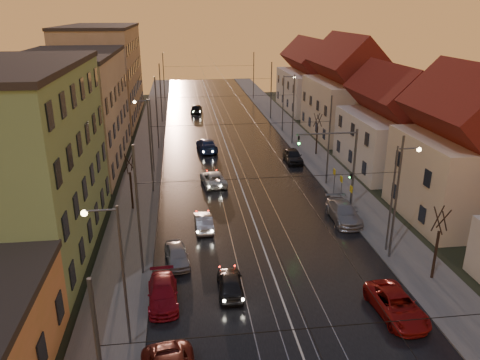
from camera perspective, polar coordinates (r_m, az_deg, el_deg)
name	(u,v)px	position (r m, az deg, el deg)	size (l,w,h in m)	color
ground	(303,356)	(25.69, 7.64, -20.54)	(160.00, 160.00, 0.00)	black
road	(226,144)	(61.30, -1.74, 4.35)	(16.00, 120.00, 0.04)	black
sidewalk_left	(148,147)	(61.19, -11.12, 4.00)	(4.00, 120.00, 0.15)	#4C4C4C
sidewalk_right	(300,141)	(62.99, 7.38, 4.68)	(4.00, 120.00, 0.15)	#4C4C4C
tram_rail_0	(209,145)	(61.13, -3.80, 4.31)	(0.06, 120.00, 0.03)	gray
tram_rail_1	(220,144)	(61.23, -2.46, 4.36)	(0.06, 120.00, 0.03)	gray
tram_rail_2	(232,144)	(61.37, -1.02, 4.41)	(0.06, 120.00, 0.03)	gray
tram_rail_3	(242,144)	(61.53, 0.31, 4.46)	(0.06, 120.00, 0.03)	gray
apartment_left_1	(12,164)	(36.28, -26.06, 1.74)	(10.00, 18.00, 13.00)	#759A62
apartment_left_2	(72,112)	(55.10, -19.76, 7.78)	(10.00, 20.00, 12.00)	tan
apartment_left_3	(103,75)	(78.25, -16.32, 12.24)	(10.00, 24.00, 14.00)	#958160
house_right_1	(463,156)	(42.13, 25.58, 2.66)	(8.67, 10.20, 10.80)	beige
house_right_2	(393,128)	(53.29, 18.17, 6.07)	(9.18, 12.24, 9.20)	silver
house_right_3	(347,94)	(66.63, 12.89, 10.24)	(9.18, 14.28, 11.50)	beige
house_right_4	(311,80)	(83.68, 8.68, 11.91)	(9.18, 16.32, 10.00)	silver
catenary_pole_l_1	(138,213)	(30.43, -12.31, -3.94)	(0.16, 0.16, 9.00)	#595B60
catenary_pole_r_1	(396,200)	(33.45, 18.48, -2.31)	(0.16, 0.16, 9.00)	#595B60
catenary_pole_l_2	(151,148)	(44.53, -10.85, 3.90)	(0.16, 0.16, 9.00)	#595B60
catenary_pole_r_2	(329,141)	(46.65, 10.78, 4.64)	(0.16, 0.16, 9.00)	#595B60
catenary_pole_l_3	(157,114)	(59.07, -10.10, 7.92)	(0.16, 0.16, 9.00)	#595B60
catenary_pole_r_3	(293,110)	(60.69, 6.51, 8.42)	(0.16, 0.16, 9.00)	#595B60
catenary_pole_l_4	(161,94)	(73.80, -9.64, 10.35)	(0.16, 0.16, 9.00)	#595B60
catenary_pole_r_4	(271,91)	(75.10, 3.81, 10.75)	(0.16, 0.16, 9.00)	#595B60
catenary_pole_l_5	(164,77)	(91.59, -9.27, 12.23)	(0.16, 0.16, 9.00)	#595B60
catenary_pole_r_5	(254,76)	(92.64, 1.67, 12.56)	(0.16, 0.16, 9.00)	#595B60
street_lamp_0	(116,264)	(24.10, -14.86, -9.90)	(1.75, 0.32, 8.00)	#595B60
street_lamp_1	(397,189)	(34.36, 18.61, -1.04)	(1.75, 0.32, 8.00)	#595B60
street_lamp_2	(148,128)	(50.26, -11.10, 6.18)	(1.75, 0.32, 8.00)	#595B60
street_lamp_3	(285,98)	(67.42, 5.55, 9.96)	(1.75, 0.32, 8.00)	#595B60
traffic_light_mast	(343,159)	(40.98, 12.49, 2.50)	(5.30, 0.32, 7.20)	#595B60
bare_tree_0	(131,183)	(41.50, -13.15, -0.41)	(1.09, 1.09, 5.11)	black
bare_tree_1	(437,246)	(32.60, 22.86, -7.38)	(1.09, 1.09, 5.11)	black
bare_tree_2	(317,135)	(56.90, 9.37, 5.42)	(1.09, 1.09, 5.11)	black
driving_car_0	(230,283)	(29.75, -1.20, -12.45)	(1.55, 3.85, 1.31)	black
driving_car_1	(204,222)	(37.73, -4.47, -5.10)	(1.34, 3.83, 1.26)	#99999E
driving_car_2	(213,179)	(47.03, -3.29, 0.17)	(2.15, 4.65, 1.29)	#B3B3B3
driving_car_3	(207,145)	(58.47, -4.08, 4.30)	(2.19, 5.38, 1.56)	navy
driving_car_4	(196,109)	(80.74, -5.37, 8.67)	(1.79, 4.44, 1.51)	black
parked_left_2	(163,293)	(29.24, -9.38, -13.44)	(1.77, 4.36, 1.27)	maroon
parked_left_3	(177,255)	(33.11, -7.70, -9.04)	(1.50, 3.74, 1.27)	#9B9AA0
parked_right_0	(397,305)	(29.21, 18.56, -14.27)	(2.23, 4.84, 1.35)	maroon
parked_right_1	(344,212)	(39.99, 12.51, -3.85)	(2.10, 5.16, 1.50)	gray
parked_right_2	(293,156)	(54.28, 6.46, 2.95)	(1.80, 4.48, 1.53)	black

